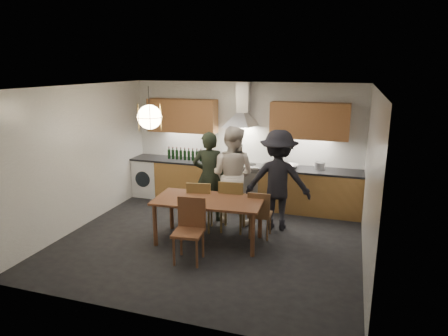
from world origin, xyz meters
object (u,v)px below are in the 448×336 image
(person_left, at_px, (209,177))
(wine_bottles, at_px, (185,154))
(chair_back_left, at_px, (200,203))
(stock_pot, at_px, (320,166))
(dining_table, at_px, (209,204))
(chair_front, at_px, (190,225))
(person_right, at_px, (278,180))
(mixing_bowl, at_px, (291,166))
(person_mid, at_px, (232,175))

(person_left, bearing_deg, wine_bottles, -58.55)
(chair_back_left, height_order, stock_pot, stock_pot)
(dining_table, relative_size, chair_front, 1.90)
(chair_back_left, height_order, wine_bottles, wine_bottles)
(person_right, xyz_separation_m, mixing_bowl, (0.07, 1.02, 0.02))
(person_mid, xyz_separation_m, person_right, (0.89, -0.07, -0.01))
(chair_back_left, height_order, person_left, person_left)
(chair_front, bearing_deg, stock_pot, 52.07)
(wine_bottles, bearing_deg, chair_back_left, -59.06)
(person_mid, height_order, wine_bottles, person_mid)
(dining_table, height_order, mixing_bowl, mixing_bowl)
(stock_pot, bearing_deg, chair_back_left, -138.83)
(chair_back_left, distance_m, chair_front, 1.06)
(chair_back_left, height_order, chair_front, chair_front)
(chair_front, xyz_separation_m, person_right, (1.04, 1.64, 0.36))
(dining_table, relative_size, person_mid, 1.00)
(stock_pot, bearing_deg, wine_bottles, -179.08)
(chair_back_left, xyz_separation_m, person_mid, (0.40, 0.67, 0.39))
(chair_front, height_order, mixing_bowl, mixing_bowl)
(chair_front, relative_size, stock_pot, 4.85)
(chair_back_left, xyz_separation_m, person_left, (-0.03, 0.60, 0.33))
(mixing_bowl, bearing_deg, chair_front, -112.80)
(dining_table, height_order, chair_back_left, chair_back_left)
(dining_table, relative_size, person_left, 1.07)
(mixing_bowl, bearing_deg, person_left, -143.79)
(person_left, height_order, wine_bottles, person_left)
(dining_table, xyz_separation_m, person_mid, (0.10, 1.02, 0.25))
(chair_back_left, relative_size, stock_pot, 4.68)
(chair_back_left, distance_m, stock_pot, 2.60)
(chair_front, height_order, person_left, person_left)
(person_left, bearing_deg, chair_back_left, 82.25)
(chair_front, bearing_deg, person_left, 93.46)
(stock_pot, xyz_separation_m, wine_bottles, (-2.92, -0.05, 0.06))
(chair_back_left, distance_m, person_mid, 0.87)
(chair_back_left, relative_size, person_right, 0.51)
(mixing_bowl, xyz_separation_m, stock_pot, (0.57, 0.06, 0.03))
(person_mid, bearing_deg, person_right, -178.65)
(dining_table, xyz_separation_m, mixing_bowl, (1.06, 1.98, 0.27))
(chair_front, distance_m, person_left, 1.69)
(person_left, height_order, person_right, person_right)
(chair_front, relative_size, person_left, 0.56)
(person_left, xyz_separation_m, stock_pot, (1.97, 1.09, 0.10))
(mixing_bowl, bearing_deg, wine_bottles, 179.60)
(person_left, distance_m, person_right, 1.32)
(person_mid, relative_size, mixing_bowl, 5.80)
(chair_front, distance_m, mixing_bowl, 2.91)
(person_left, distance_m, stock_pot, 2.25)
(dining_table, bearing_deg, mixing_bowl, 57.91)
(person_left, height_order, person_mid, person_mid)
(chair_front, height_order, person_mid, person_mid)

